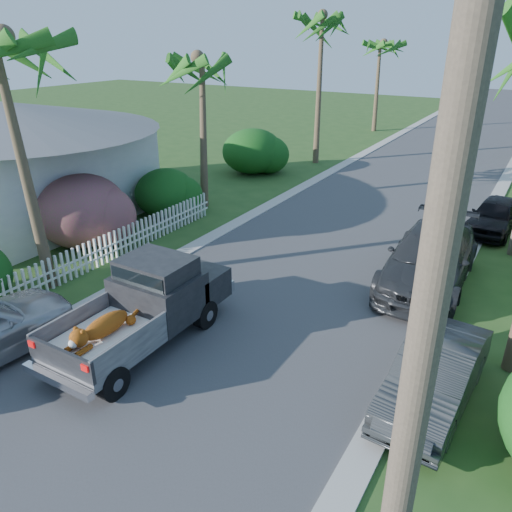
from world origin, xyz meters
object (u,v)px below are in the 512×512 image
Objects in this scene: pickup_truck at (151,302)px; palm_l_b at (200,58)px; utility_pole_a at (417,384)px; parked_car_rn at (434,376)px; palm_l_d at (381,43)px; palm_l_c at (323,16)px; house_left at (11,164)px; parked_car_rf at (495,216)px; parked_car_rm at (430,259)px.

palm_l_b is (-5.18, 9.35, 5.14)m from pickup_truck.
utility_pole_a is at bearing -48.47° from palm_l_b.
pickup_truck reaches higher than parked_car_rn.
palm_l_d reaches higher than pickup_truck.
palm_l_c is 26.86m from utility_pole_a.
pickup_truck is 0.56× the size of palm_l_c.
palm_l_c is 17.54m from house_left.
house_left reaches higher than parked_car_rf.
parked_car_rf is 22.82m from palm_l_d.
parked_car_rm reaches higher than parked_car_rf.
parked_car_rf is 0.43× the size of utility_pole_a.
house_left is at bearing -141.12° from palm_l_b.
palm_l_d reaches higher than house_left.
utility_pole_a reaches higher than pickup_truck.
pickup_truck is 13.90m from parked_car_rf.
palm_l_b is (-11.53, -3.00, 5.49)m from parked_car_rf.
parked_car_rf is 0.50× the size of palm_l_d.
palm_l_c is (-4.38, 19.35, 6.90)m from pickup_truck.
parked_car_rn reaches higher than parked_car_rf.
palm_l_d is (-4.88, 31.35, 5.43)m from pickup_truck.
parked_car_rf is 17.47m from utility_pole_a.
palm_l_b is at bearing -90.78° from palm_l_d.
palm_l_c reaches higher than parked_car_rn.
parked_car_rm is at bearing 107.86° from parked_car_rn.
palm_l_d is (-0.50, 12.00, -1.47)m from palm_l_c.
parked_car_rm is 1.48× the size of parked_car_rf.
parked_car_rf is 19.51m from house_left.
palm_l_d is (-11.23, 19.00, 5.79)m from parked_car_rf.
utility_pole_a is (18.60, -9.00, 2.48)m from house_left.
palm_l_b reaches higher than pickup_truck.
utility_pole_a is (12.10, -36.00, -1.84)m from palm_l_d.
parked_car_rn is 15.43m from palm_l_b.
palm_l_c is at bearing 102.76° from pickup_truck.
palm_l_d is at bearing 98.85° from pickup_truck.
parked_car_rf is 14.73m from palm_l_c.
parked_car_rn is 32.91m from palm_l_d.
house_left is at bearing -115.02° from palm_l_c.
palm_l_c reaches higher than palm_l_d.
pickup_truck is 8.38m from parked_car_rm.
parked_car_rf is at bearing 24.28° from house_left.
pickup_truck is 12.24m from house_left.
parked_car_rn is at bearing -69.21° from palm_l_d.
parked_car_rm is 5.91m from parked_car_rf.
palm_l_c is at bearing -87.61° from palm_l_d.
house_left is (-7.00, -15.00, -5.79)m from palm_l_c.
parked_car_rn is 0.52× the size of palm_l_d.
palm_l_b reaches higher than parked_car_rf.
pickup_truck is 1.27× the size of parked_car_rn.
palm_l_d reaches higher than parked_car_rn.
parked_car_rm is 12.01m from palm_l_b.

